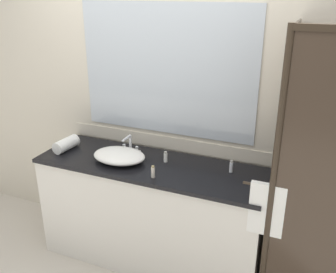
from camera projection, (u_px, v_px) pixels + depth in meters
ground_plane at (152, 258)px, 3.22m from camera, size 8.00×8.00×0.00m
wall_back_with_mirror at (167, 101)px, 3.03m from camera, size 4.40×0.06×2.60m
vanity_cabinet at (152, 213)px, 3.06m from camera, size 1.80×0.58×0.90m
shower_enclosure at (330, 195)px, 2.22m from camera, size 1.20×0.59×2.00m
sink_basin at (119, 156)px, 2.92m from camera, size 0.42×0.31×0.09m
faucet at (130, 147)px, 3.07m from camera, size 0.17×0.14×0.15m
amenity_bottle_shampoo at (166, 157)px, 2.90m from camera, size 0.03×0.03×0.09m
amenity_bottle_conditioner at (153, 172)px, 2.66m from camera, size 0.03×0.03×0.09m
amenity_bottle_body_wash at (231, 167)px, 2.74m from camera, size 0.03×0.03×0.09m
rolled_towel_near_edge at (66, 144)px, 3.12m from camera, size 0.12×0.24×0.10m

